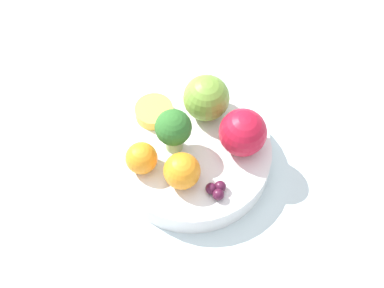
% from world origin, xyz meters
% --- Properties ---
extents(ground_plane, '(6.00, 6.00, 0.00)m').
position_xyz_m(ground_plane, '(0.00, 0.00, 0.00)').
color(ground_plane, gray).
extents(table_surface, '(1.20, 1.20, 0.02)m').
position_xyz_m(table_surface, '(0.00, 0.00, 0.01)').
color(table_surface, silver).
rests_on(table_surface, ground_plane).
extents(bowl, '(0.20, 0.20, 0.03)m').
position_xyz_m(bowl, '(0.00, 0.00, 0.04)').
color(bowl, white).
rests_on(bowl, table_surface).
extents(broccoli, '(0.04, 0.04, 0.07)m').
position_xyz_m(broccoli, '(-0.01, 0.02, 0.09)').
color(broccoli, '#99C17A').
rests_on(broccoli, bowl).
extents(apple_red, '(0.06, 0.06, 0.06)m').
position_xyz_m(apple_red, '(0.04, -0.05, 0.08)').
color(apple_red, '#B7142D').
rests_on(apple_red, bowl).
extents(apple_green, '(0.06, 0.06, 0.06)m').
position_xyz_m(apple_green, '(0.06, 0.02, 0.08)').
color(apple_green, olive).
rests_on(apple_green, bowl).
extents(orange_front, '(0.04, 0.04, 0.04)m').
position_xyz_m(orange_front, '(-0.05, 0.04, 0.07)').
color(orange_front, orange).
rests_on(orange_front, bowl).
extents(orange_back, '(0.04, 0.04, 0.04)m').
position_xyz_m(orange_back, '(-0.04, -0.01, 0.08)').
color(orange_back, orange).
rests_on(orange_back, bowl).
extents(grape_cluster, '(0.02, 0.03, 0.01)m').
position_xyz_m(grape_cluster, '(-0.04, -0.06, 0.06)').
color(grape_cluster, '#47142D').
rests_on(grape_cluster, bowl).
extents(small_cup, '(0.05, 0.05, 0.02)m').
position_xyz_m(small_cup, '(0.02, 0.07, 0.06)').
color(small_cup, '#F4CC4C').
rests_on(small_cup, bowl).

